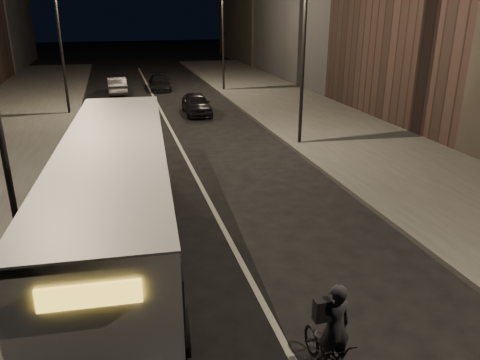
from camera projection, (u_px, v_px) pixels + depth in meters
ground at (266, 309)px, 10.36m from camera, size 180.00×180.00×0.00m
sidewalk_right at (336, 130)px, 25.08m from camera, size 7.00×70.00×0.16m
streetlight_right_mid at (299, 29)px, 20.66m from camera, size 1.20×0.44×8.12m
streetlight_right_far at (219, 20)px, 35.14m from camera, size 1.20×0.44×8.12m
streetlight_left_far at (63, 24)px, 27.12m from camera, size 1.20×0.44×8.12m
city_bus at (118, 195)px, 12.02m from camera, size 3.41×11.99×3.19m
cyclist_on_bicycle at (329, 346)px, 8.25m from camera, size 0.67×1.76×2.01m
car_near at (196, 104)px, 28.92m from camera, size 1.64×3.89×1.31m
car_mid at (117, 85)px, 35.71m from camera, size 1.53×4.00×1.30m
car_far at (160, 82)px, 37.56m from camera, size 1.79×4.13×1.18m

